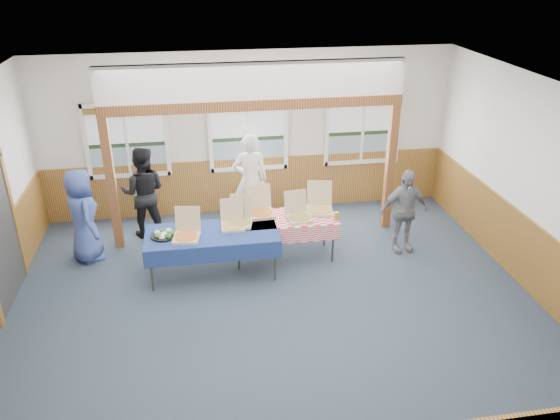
% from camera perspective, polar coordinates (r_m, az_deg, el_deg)
% --- Properties ---
extents(floor, '(8.00, 8.00, 0.00)m').
position_cam_1_polar(floor, '(8.32, -0.41, -10.07)').
color(floor, '#293643').
rests_on(floor, ground).
extents(ceiling, '(8.00, 8.00, 0.00)m').
position_cam_1_polar(ceiling, '(6.96, -0.49, 11.87)').
color(ceiling, white).
rests_on(ceiling, wall_back).
extents(wall_back, '(8.00, 0.00, 8.00)m').
position_cam_1_polar(wall_back, '(10.74, -3.35, 7.93)').
color(wall_back, silver).
rests_on(wall_back, floor).
extents(wall_front, '(8.00, 0.00, 8.00)m').
position_cam_1_polar(wall_front, '(4.66, 6.57, -18.82)').
color(wall_front, silver).
rests_on(wall_front, floor).
extents(wall_right, '(0.00, 8.00, 8.00)m').
position_cam_1_polar(wall_right, '(8.97, 25.70, 1.71)').
color(wall_right, silver).
rests_on(wall_right, floor).
extents(wainscot_back, '(7.98, 0.05, 1.10)m').
position_cam_1_polar(wainscot_back, '(11.08, -3.20, 2.71)').
color(wainscot_back, brown).
rests_on(wainscot_back, floor).
extents(wainscot_right, '(0.05, 6.98, 1.10)m').
position_cam_1_polar(wainscot_right, '(9.39, 24.37, -4.16)').
color(wainscot_right, brown).
rests_on(wainscot_right, floor).
extents(window_left, '(1.56, 0.10, 1.46)m').
position_cam_1_polar(window_left, '(10.70, -15.78, 7.38)').
color(window_left, white).
rests_on(window_left, wall_back).
extents(window_mid, '(1.56, 0.10, 1.46)m').
position_cam_1_polar(window_mid, '(10.67, -3.34, 8.27)').
color(window_mid, white).
rests_on(window_mid, wall_back).
extents(window_right, '(1.56, 0.10, 1.46)m').
position_cam_1_polar(window_right, '(11.13, 8.65, 8.76)').
color(window_right, white).
rests_on(window_right, wall_back).
extents(post_left, '(0.15, 0.15, 2.40)m').
position_cam_1_polar(post_left, '(9.80, -17.20, 2.54)').
color(post_left, '#542D12').
rests_on(post_left, floor).
extents(post_right, '(0.15, 0.15, 2.40)m').
position_cam_1_polar(post_right, '(10.32, 11.43, 4.35)').
color(post_right, '#542D12').
rests_on(post_right, floor).
extents(cross_beam, '(5.15, 0.18, 0.18)m').
position_cam_1_polar(cross_beam, '(9.34, -2.68, 10.94)').
color(cross_beam, '#542D12').
rests_on(cross_beam, post_left).
extents(table_left, '(2.25, 1.31, 0.76)m').
position_cam_1_polar(table_left, '(8.81, -7.13, -2.66)').
color(table_left, '#2E2E2E').
rests_on(table_left, floor).
extents(table_right, '(1.94, 1.38, 0.76)m').
position_cam_1_polar(table_right, '(9.23, 0.36, -1.12)').
color(table_right, '#2E2E2E').
rests_on(table_right, floor).
extents(pizza_box_a, '(0.47, 0.55, 0.44)m').
position_cam_1_polar(pizza_box_a, '(8.67, -9.73, -2.49)').
color(pizza_box_a, tan).
rests_on(pizza_box_a, table_left).
extents(pizza_box_b, '(0.38, 0.46, 0.41)m').
position_cam_1_polar(pizza_box_b, '(8.92, -4.97, -1.36)').
color(pizza_box_b, tan).
rests_on(pizza_box_b, table_left).
extents(pizza_box_c, '(0.49, 0.56, 0.43)m').
position_cam_1_polar(pizza_box_c, '(9.01, -4.18, -1.03)').
color(pizza_box_c, tan).
rests_on(pizza_box_c, table_right).
extents(pizza_box_d, '(0.44, 0.53, 0.45)m').
position_cam_1_polar(pizza_box_d, '(9.30, -1.97, -0.05)').
color(pizza_box_d, tan).
rests_on(pizza_box_d, table_right).
extents(pizza_box_e, '(0.44, 0.52, 0.43)m').
position_cam_1_polar(pizza_box_e, '(9.15, 1.96, -0.53)').
color(pizza_box_e, tan).
rests_on(pizza_box_e, table_right).
extents(pizza_box_f, '(0.52, 0.59, 0.47)m').
position_cam_1_polar(pizza_box_f, '(9.42, 4.17, 0.25)').
color(pizza_box_f, tan).
rests_on(pizza_box_f, table_right).
extents(veggie_tray, '(0.42, 0.42, 0.09)m').
position_cam_1_polar(veggie_tray, '(8.79, -12.04, -2.52)').
color(veggie_tray, black).
rests_on(veggie_tray, table_left).
extents(drink_glass, '(0.07, 0.07, 0.15)m').
position_cam_1_polar(drink_glass, '(9.12, 5.90, -0.67)').
color(drink_glass, '#A17D1A').
rests_on(drink_glass, table_right).
extents(woman_white, '(0.67, 0.44, 1.82)m').
position_cam_1_polar(woman_white, '(10.32, -3.12, 3.13)').
color(woman_white, silver).
rests_on(woman_white, floor).
extents(woman_black, '(0.89, 0.73, 1.72)m').
position_cam_1_polar(woman_black, '(10.22, -14.07, 1.81)').
color(woman_black, black).
rests_on(woman_black, floor).
extents(man_blue, '(0.79, 0.94, 1.64)m').
position_cam_1_polar(man_blue, '(9.71, -19.91, -0.56)').
color(man_blue, '#3E519B').
rests_on(man_blue, floor).
extents(person_grey, '(0.91, 0.44, 1.51)m').
position_cam_1_polar(person_grey, '(9.68, 12.83, -0.10)').
color(person_grey, slate).
rests_on(person_grey, floor).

